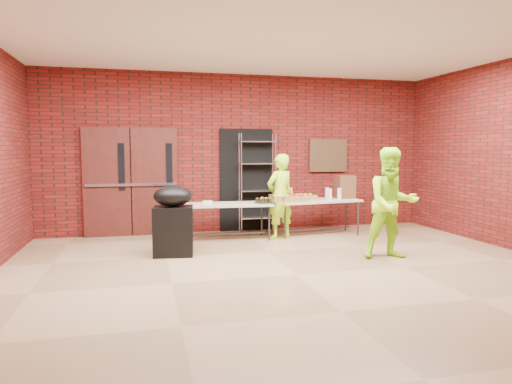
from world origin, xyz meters
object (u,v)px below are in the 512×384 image
table_left (227,206)px  volunteer_man (392,203)px  coffee_dispenser (345,187)px  volunteer_woman (280,196)px  covered_grill (173,220)px  wire_rack (257,183)px  table_right (317,203)px

table_left → volunteer_man: size_ratio=0.99×
coffee_dispenser → volunteer_woman: size_ratio=0.29×
table_left → volunteer_woman: size_ratio=1.06×
covered_grill → volunteer_man: bearing=-10.0°
wire_rack → coffee_dispenser: 1.78m
wire_rack → covered_grill: bearing=-134.0°
volunteer_woman → table_right: bearing=168.4°
wire_rack → coffee_dispenser: wire_rack is taller
volunteer_woman → coffee_dispenser: bearing=169.3°
coffee_dispenser → volunteer_woman: (-1.48, -0.32, -0.12)m
wire_rack → volunteer_woman: (0.23, -0.83, -0.20)m
volunteer_woman → volunteer_man: bearing=98.7°
volunteer_woman → wire_rack: bearing=-97.4°
volunteer_man → coffee_dispenser: bearing=90.4°
covered_grill → volunteer_woman: (2.05, 0.92, 0.24)m
wire_rack → volunteer_man: size_ratio=1.17×
table_left → covered_grill: (-1.06, -1.01, -0.06)m
coffee_dispenser → volunteer_man: size_ratio=0.27×
table_left → table_right: (1.81, 0.07, 0.01)m
wire_rack → coffee_dispenser: (1.71, -0.51, -0.08)m
wire_rack → volunteer_man: (1.44, -2.77, -0.14)m
coffee_dispenser → volunteer_man: (-0.27, -2.26, -0.07)m
table_right → coffee_dispenser: coffee_dispenser is taller
table_left → volunteer_man: volunteer_man is taller
coffee_dispenser → covered_grill: size_ratio=0.41×
coffee_dispenser → covered_grill: coffee_dispenser is taller
table_left → covered_grill: covered_grill is taller
covered_grill → volunteer_woman: volunteer_woman is taller
covered_grill → coffee_dispenser: bearing=26.8°
wire_rack → covered_grill: 2.56m
wire_rack → volunteer_man: wire_rack is taller
table_left → coffee_dispenser: coffee_dispenser is taller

